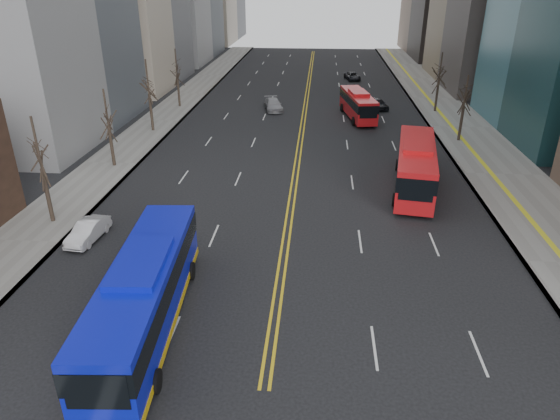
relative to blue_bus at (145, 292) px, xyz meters
The scene contains 11 objects.
sidewalk_right 43.28m from the blue_bus, 57.15° to the left, with size 7.00×130.00×0.15m, color gray.
sidewalk_left 37.87m from the blue_bus, 106.18° to the left, with size 5.00×130.00×0.15m, color gray.
centerline 46.75m from the blue_bus, 82.67° to the left, with size 0.55×100.00×0.01m.
street_trees 26.07m from the blue_bus, 92.70° to the left, with size 35.20×47.20×7.60m.
blue_bus is the anchor object (origin of this frame).
red_bus_near 24.01m from the blue_bus, 50.15° to the left, with size 4.58×12.11×3.73m.
red_bus_far 41.49m from the blue_bus, 72.85° to the left, with size 3.97×10.21×3.19m.
car_white 10.51m from the blue_bus, 128.86° to the left, with size 1.32×3.78×1.25m, color silver.
car_dark_mid 46.91m from the blue_bus, 71.23° to the left, with size 1.56×3.87×1.32m, color black.
car_silver 42.67m from the blue_bus, 87.28° to the left, with size 1.96×4.81×1.40m, color gray.
car_dark_far 64.79m from the blue_bus, 78.53° to the left, with size 1.95×4.23×1.18m, color black.
Camera 1 is at (1.86, -10.06, 15.27)m, focal length 32.00 mm.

